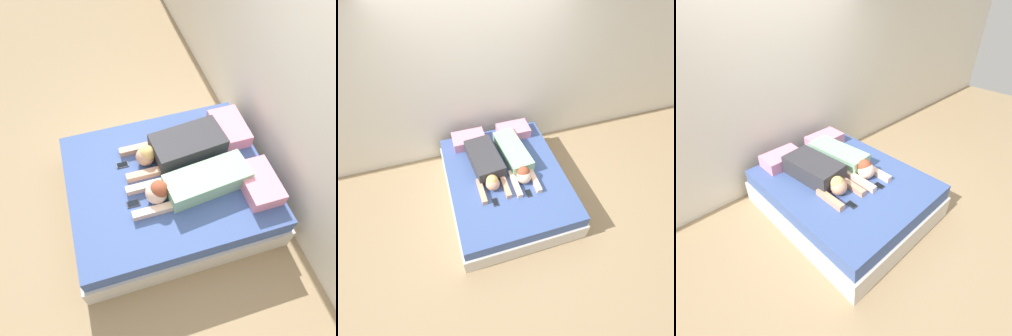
{
  "view_description": "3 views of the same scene",
  "coord_description": "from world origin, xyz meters",
  "views": [
    {
      "loc": [
        1.68,
        -0.51,
        3.13
      ],
      "look_at": [
        0.0,
        0.0,
        0.63
      ],
      "focal_mm": 35.0,
      "sensor_mm": 36.0,
      "label": 1
    },
    {
      "loc": [
        -0.68,
        -2.2,
        3.34
      ],
      "look_at": [
        0.0,
        0.0,
        0.63
      ],
      "focal_mm": 28.0,
      "sensor_mm": 36.0,
      "label": 2
    },
    {
      "loc": [
        -1.73,
        -1.81,
        2.4
      ],
      "look_at": [
        0.0,
        0.0,
        0.63
      ],
      "focal_mm": 28.0,
      "sensor_mm": 36.0,
      "label": 3
    }
  ],
  "objects": [
    {
      "name": "ground_plane",
      "position": [
        0.0,
        0.0,
        0.0
      ],
      "size": [
        12.0,
        12.0,
        0.0
      ],
      "primitive_type": "plane",
      "color": "#9E8460"
    },
    {
      "name": "wall_back",
      "position": [
        0.0,
        1.15,
        1.3
      ],
      "size": [
        12.0,
        0.06,
        2.6
      ],
      "color": "silver",
      "rests_on": "ground_plane"
    },
    {
      "name": "bed",
      "position": [
        0.0,
        0.0,
        0.23
      ],
      "size": [
        1.65,
        1.99,
        0.48
      ],
      "color": "beige",
      "rests_on": "ground_plane"
    },
    {
      "name": "pillow_head_left",
      "position": [
        -0.36,
        0.78,
        0.55
      ],
      "size": [
        0.49,
        0.32,
        0.15
      ],
      "color": "pink",
      "rests_on": "bed"
    },
    {
      "name": "pillow_head_right",
      "position": [
        0.36,
        0.78,
        0.55
      ],
      "size": [
        0.49,
        0.32,
        0.15
      ],
      "color": "pink",
      "rests_on": "bed"
    },
    {
      "name": "person_left",
      "position": [
        -0.23,
        0.19,
        0.59
      ],
      "size": [
        0.45,
        1.04,
        0.23
      ],
      "color": "#333338",
      "rests_on": "bed"
    },
    {
      "name": "person_right",
      "position": [
        0.2,
        0.18,
        0.57
      ],
      "size": [
        0.4,
        1.16,
        0.24
      ],
      "color": "#8CBF99",
      "rests_on": "bed"
    },
    {
      "name": "cell_phone_left",
      "position": [
        -0.27,
        -0.39,
        0.48
      ],
      "size": [
        0.07,
        0.12,
        0.01
      ],
      "color": "#2D2D33",
      "rests_on": "bed"
    },
    {
      "name": "cell_phone_right",
      "position": [
        0.19,
        -0.39,
        0.48
      ],
      "size": [
        0.07,
        0.12,
        0.01
      ],
      "color": "#2D2D33",
      "rests_on": "bed"
    }
  ]
}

